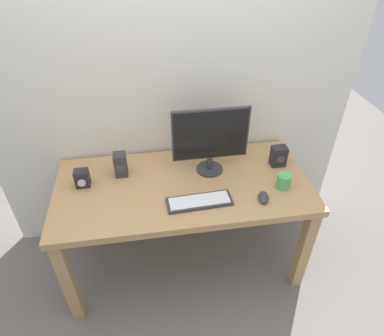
{
  "coord_description": "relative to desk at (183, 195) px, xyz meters",
  "views": [
    {
      "loc": [
        -0.2,
        -1.66,
        2.17
      ],
      "look_at": [
        0.06,
        0.0,
        0.89
      ],
      "focal_mm": 31.45,
      "sensor_mm": 36.0,
      "label": 1
    }
  ],
  "objects": [
    {
      "name": "speaker_right",
      "position": [
        0.68,
        0.1,
        0.17
      ],
      "size": [
        0.1,
        0.08,
        0.15
      ],
      "color": "#232328",
      "rests_on": "desk"
    },
    {
      "name": "monitor",
      "position": [
        0.2,
        0.13,
        0.35
      ],
      "size": [
        0.5,
        0.18,
        0.46
      ],
      "color": "#333338",
      "rests_on": "desk"
    },
    {
      "name": "mouse",
      "position": [
        0.47,
        -0.23,
        0.12
      ],
      "size": [
        0.09,
        0.12,
        0.04
      ],
      "primitive_type": "ellipsoid",
      "rotation": [
        0.0,
        0.0,
        -0.28
      ],
      "color": "#333338",
      "rests_on": "desk"
    },
    {
      "name": "speaker_left",
      "position": [
        -0.39,
        0.16,
        0.18
      ],
      "size": [
        0.08,
        0.08,
        0.17
      ],
      "color": "#333338",
      "rests_on": "desk"
    },
    {
      "name": "audio_controller",
      "position": [
        -0.63,
        0.08,
        0.16
      ],
      "size": [
        0.09,
        0.08,
        0.12
      ],
      "color": "#232328",
      "rests_on": "desk"
    },
    {
      "name": "desk",
      "position": [
        0.0,
        0.0,
        0.0
      ],
      "size": [
        1.65,
        0.78,
        0.77
      ],
      "color": "tan",
      "rests_on": "ground_plane"
    },
    {
      "name": "ground_plane",
      "position": [
        0.0,
        0.0,
        -0.67
      ],
      "size": [
        6.0,
        6.0,
        0.0
      ],
      "primitive_type": "plane",
      "color": "slate"
    },
    {
      "name": "keyboard_primary",
      "position": [
        0.07,
        -0.2,
        0.11
      ],
      "size": [
        0.4,
        0.15,
        0.02
      ],
      "color": "#333338",
      "rests_on": "desk"
    },
    {
      "name": "wall_back",
      "position": [
        0.0,
        0.43,
        0.83
      ],
      "size": [
        2.59,
        0.04,
        3.0
      ],
      "primitive_type": "cube",
      "color": "silver",
      "rests_on": "ground_plane"
    },
    {
      "name": "coffee_mug",
      "position": [
        0.63,
        -0.13,
        0.15
      ],
      "size": [
        0.09,
        0.09,
        0.1
      ],
      "primitive_type": "cylinder",
      "color": "#4CB259",
      "rests_on": "desk"
    }
  ]
}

